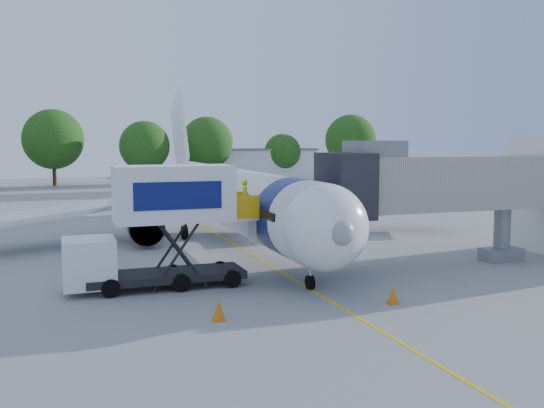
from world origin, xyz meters
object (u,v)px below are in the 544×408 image
object	(u,v)px
catering_hiloader	(159,227)
ground_tug	(408,350)
jet_bridge	(433,184)
aircraft	(229,197)

from	to	relation	value
catering_hiloader	ground_tug	bearing A→B (deg)	-68.55
jet_bridge	ground_tug	bearing A→B (deg)	-126.38
jet_bridge	ground_tug	distance (m)	16.09
aircraft	catering_hiloader	world-z (taller)	aircraft
catering_hiloader	ground_tug	world-z (taller)	catering_hiloader
aircraft	jet_bridge	bearing A→B (deg)	-54.30
jet_bridge	catering_hiloader	bearing A→B (deg)	-179.99
aircraft	ground_tug	xyz separation A→B (m)	(-1.31, -23.75, -2.19)
catering_hiloader	ground_tug	size ratio (longest dim) A/B	2.30
ground_tug	catering_hiloader	bearing A→B (deg)	114.99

